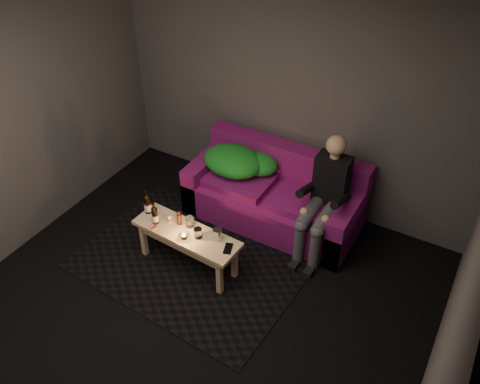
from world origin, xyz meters
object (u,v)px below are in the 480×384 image
object	(u,v)px
sofa	(275,196)
steel_cup	(218,234)
coffee_table	(187,238)
beer_bottle_b	(155,215)
person	(325,196)
beer_bottle_a	(147,204)

from	to	relation	value
sofa	steel_cup	xyz separation A→B (m)	(-0.09, -1.01, 0.22)
coffee_table	beer_bottle_b	world-z (taller)	beer_bottle_b
person	coffee_table	bearing A→B (deg)	-137.00
person	steel_cup	world-z (taller)	person
steel_cup	sofa	bearing A→B (deg)	84.77
person	coffee_table	size ratio (longest dim) A/B	1.11
person	beer_bottle_b	distance (m)	1.64
coffee_table	beer_bottle_a	size ratio (longest dim) A/B	3.97
beer_bottle_a	sofa	bearing A→B (deg)	49.03
sofa	beer_bottle_a	bearing A→B (deg)	-130.97
beer_bottle_a	steel_cup	size ratio (longest dim) A/B	2.31
coffee_table	person	bearing A→B (deg)	43.00
beer_bottle_a	steel_cup	distance (m)	0.80
sofa	beer_bottle_b	xyz separation A→B (m)	(-0.73, -1.12, 0.25)
sofa	beer_bottle_a	distance (m)	1.38
coffee_table	steel_cup	size ratio (longest dim) A/B	9.18
beer_bottle_b	beer_bottle_a	bearing A→B (deg)	150.12
beer_bottle_b	steel_cup	bearing A→B (deg)	9.01
coffee_table	beer_bottle_a	bearing A→B (deg)	173.82
sofa	steel_cup	distance (m)	1.04
person	beer_bottle_b	size ratio (longest dim) A/B	4.83
coffee_table	beer_bottle_b	distance (m)	0.37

